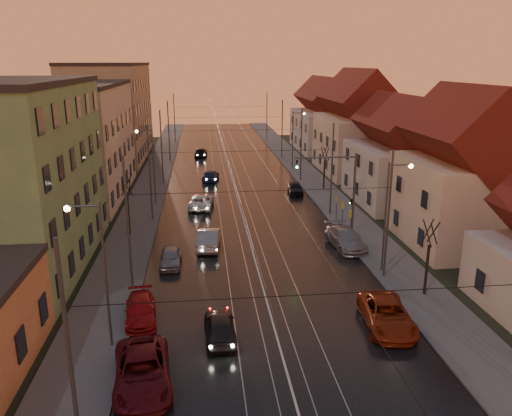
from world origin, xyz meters
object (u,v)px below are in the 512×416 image
object	(u,v)px
street_lamp_0	(98,262)
parked_left_2	(141,310)
parked_left_3	(171,257)
parked_right_2	(295,188)
parked_right_1	(346,238)
parked_right_0	(387,314)
traffic_light_mast	(343,184)
driving_car_1	(209,238)
driving_car_3	(210,175)
street_lamp_1	(391,206)
street_lamp_2	(150,158)
parked_left_1	(142,371)
driving_car_0	(220,326)
driving_car_4	(201,152)
driving_car_2	(201,202)
street_lamp_3	(295,134)

from	to	relation	value
street_lamp_0	parked_left_2	size ratio (longest dim) A/B	1.88
parked_left_3	parked_right_2	size ratio (longest dim) A/B	0.97
parked_left_3	parked_right_1	bearing A→B (deg)	9.48
street_lamp_0	parked_right_0	world-z (taller)	street_lamp_0
traffic_light_mast	driving_car_1	xyz separation A→B (m)	(-11.42, -1.73, -3.81)
driving_car_3	parked_right_0	bearing A→B (deg)	110.95
street_lamp_1	parked_left_2	world-z (taller)	street_lamp_1
parked_right_0	parked_right_2	world-z (taller)	parked_right_0
street_lamp_2	parked_right_2	size ratio (longest dim) A/B	2.02
parked_left_1	street_lamp_2	bearing A→B (deg)	87.43
street_lamp_0	parked_left_1	size ratio (longest dim) A/B	1.45
traffic_light_mast	driving_car_0	bearing A→B (deg)	-125.24
street_lamp_2	driving_car_3	distance (m)	12.69
driving_car_4	parked_right_2	size ratio (longest dim) A/B	1.11
street_lamp_2	traffic_light_mast	bearing A→B (deg)	-35.07
street_lamp_1	parked_right_0	distance (m)	8.97
parked_left_2	driving_car_0	bearing A→B (deg)	-35.16
street_lamp_2	parked_left_1	xyz separation A→B (m)	(2.29, -31.49, -4.12)
driving_car_1	parked_left_1	xyz separation A→B (m)	(-3.38, -17.76, -0.02)
street_lamp_1	driving_car_2	size ratio (longest dim) A/B	1.60
street_lamp_0	parked_right_1	world-z (taller)	street_lamp_0
parked_right_1	parked_right_2	xyz separation A→B (m)	(-0.88, 17.40, -0.10)
parked_left_3	street_lamp_1	bearing A→B (deg)	-10.11
street_lamp_3	parked_right_0	world-z (taller)	street_lamp_3
parked_right_1	parked_right_2	distance (m)	17.42
street_lamp_1	driving_car_4	xyz separation A→B (m)	(-13.04, 46.82, -4.14)
driving_car_0	driving_car_3	xyz separation A→B (m)	(0.31, 37.82, -0.03)
driving_car_2	parked_right_2	bearing A→B (deg)	-149.80
street_lamp_1	driving_car_1	distance (m)	14.60
street_lamp_1	parked_right_0	bearing A→B (deg)	-110.09
driving_car_4	parked_right_0	world-z (taller)	parked_right_0
street_lamp_1	parked_left_2	distance (m)	17.99
parked_left_1	street_lamp_1	bearing A→B (deg)	29.10
traffic_light_mast	driving_car_4	world-z (taller)	traffic_light_mast
street_lamp_3	parked_left_2	size ratio (longest dim) A/B	1.88
street_lamp_0	driving_car_3	size ratio (longest dim) A/B	1.75
parked_left_3	parked_right_0	size ratio (longest dim) A/B	0.71
parked_right_1	parked_right_2	world-z (taller)	parked_right_1
street_lamp_1	parked_right_1	world-z (taller)	street_lamp_1
traffic_light_mast	parked_right_1	world-z (taller)	traffic_light_mast
driving_car_3	parked_right_1	distance (m)	27.13
traffic_light_mast	driving_car_1	size ratio (longest dim) A/B	1.50
street_lamp_1	parked_right_2	world-z (taller)	street_lamp_1
driving_car_1	parked_left_3	distance (m)	4.45
parked_left_3	parked_right_1	size ratio (longest dim) A/B	0.72
driving_car_0	parked_right_0	world-z (taller)	parked_right_0
traffic_light_mast	parked_right_0	bearing A→B (deg)	-95.99
driving_car_2	parked_left_2	size ratio (longest dim) A/B	1.17
street_lamp_0	street_lamp_2	distance (m)	28.00
traffic_light_mast	parked_right_2	bearing A→B (deg)	95.03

